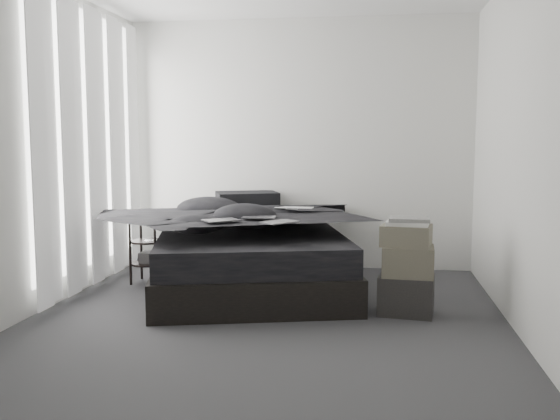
# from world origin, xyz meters

# --- Properties ---
(floor) EXTENTS (3.60, 4.20, 0.01)m
(floor) POSITION_xyz_m (0.00, 0.00, 0.00)
(floor) COLOR #363538
(floor) RESTS_ON ground
(wall_back) EXTENTS (3.60, 0.01, 2.60)m
(wall_back) POSITION_xyz_m (0.00, 2.10, 1.30)
(wall_back) COLOR silver
(wall_back) RESTS_ON ground
(wall_front) EXTENTS (3.60, 0.01, 2.60)m
(wall_front) POSITION_xyz_m (0.00, -2.10, 1.30)
(wall_front) COLOR silver
(wall_front) RESTS_ON ground
(wall_left) EXTENTS (0.01, 4.20, 2.60)m
(wall_left) POSITION_xyz_m (-1.80, 0.00, 1.30)
(wall_left) COLOR silver
(wall_left) RESTS_ON ground
(wall_right) EXTENTS (0.01, 4.20, 2.60)m
(wall_right) POSITION_xyz_m (1.80, 0.00, 1.30)
(wall_right) COLOR silver
(wall_right) RESTS_ON ground
(window_left) EXTENTS (0.02, 2.00, 2.30)m
(window_left) POSITION_xyz_m (-1.78, 0.90, 1.35)
(window_left) COLOR white
(window_left) RESTS_ON wall_left
(curtain_left) EXTENTS (0.06, 2.12, 2.48)m
(curtain_left) POSITION_xyz_m (-1.73, 0.90, 1.28)
(curtain_left) COLOR white
(curtain_left) RESTS_ON wall_left
(bed) EXTENTS (2.14, 2.52, 0.30)m
(bed) POSITION_xyz_m (-0.31, 1.02, 0.15)
(bed) COLOR black
(bed) RESTS_ON floor
(mattress) EXTENTS (2.07, 2.44, 0.23)m
(mattress) POSITION_xyz_m (-0.31, 1.02, 0.41)
(mattress) COLOR black
(mattress) RESTS_ON bed
(duvet) EXTENTS (2.02, 2.20, 0.25)m
(duvet) POSITION_xyz_m (-0.30, 0.97, 0.65)
(duvet) COLOR black
(duvet) RESTS_ON mattress
(pillow_lower) EXTENTS (0.75, 0.59, 0.15)m
(pillow_lower) POSITION_xyz_m (-0.57, 1.82, 0.60)
(pillow_lower) COLOR black
(pillow_lower) RESTS_ON mattress
(pillow_upper) EXTENTS (0.72, 0.61, 0.14)m
(pillow_upper) POSITION_xyz_m (-0.50, 1.82, 0.74)
(pillow_upper) COLOR black
(pillow_upper) RESTS_ON pillow_lower
(laptop) EXTENTS (0.36, 0.24, 0.03)m
(laptop) POSITION_xyz_m (0.07, 1.17, 0.80)
(laptop) COLOR silver
(laptop) RESTS_ON duvet
(comic_a) EXTENTS (0.33, 0.31, 0.01)m
(comic_a) POSITION_xyz_m (-0.42, 0.39, 0.79)
(comic_a) COLOR black
(comic_a) RESTS_ON duvet
(comic_b) EXTENTS (0.28, 0.19, 0.01)m
(comic_b) POSITION_xyz_m (-0.15, 0.62, 0.79)
(comic_b) COLOR black
(comic_b) RESTS_ON duvet
(comic_c) EXTENTS (0.31, 0.33, 0.01)m
(comic_c) POSITION_xyz_m (0.06, 0.35, 0.80)
(comic_c) COLOR black
(comic_c) RESTS_ON duvet
(side_stand) EXTENTS (0.34, 0.34, 0.60)m
(side_stand) POSITION_xyz_m (-1.31, 1.11, 0.30)
(side_stand) COLOR black
(side_stand) RESTS_ON floor
(papers) EXTENTS (0.25, 0.20, 0.01)m
(papers) POSITION_xyz_m (-1.30, 1.10, 0.61)
(papers) COLOR white
(papers) RESTS_ON side_stand
(floor_books) EXTENTS (0.17, 0.21, 0.13)m
(floor_books) POSITION_xyz_m (-0.94, 1.32, 0.06)
(floor_books) COLOR black
(floor_books) RESTS_ON floor
(box_lower) EXTENTS (0.45, 0.38, 0.31)m
(box_lower) POSITION_xyz_m (1.05, 0.38, 0.15)
(box_lower) COLOR black
(box_lower) RESTS_ON floor
(box_mid) EXTENTS (0.40, 0.33, 0.23)m
(box_mid) POSITION_xyz_m (1.06, 0.37, 0.42)
(box_mid) COLOR #575345
(box_mid) RESTS_ON box_lower
(box_upper) EXTENTS (0.42, 0.36, 0.16)m
(box_upper) POSITION_xyz_m (1.05, 0.38, 0.62)
(box_upper) COLOR #575345
(box_upper) RESTS_ON box_mid
(art_book_white) EXTENTS (0.34, 0.29, 0.03)m
(art_book_white) POSITION_xyz_m (1.05, 0.38, 0.72)
(art_book_white) COLOR silver
(art_book_white) RESTS_ON box_upper
(art_book_snake) EXTENTS (0.31, 0.25, 0.03)m
(art_book_snake) POSITION_xyz_m (1.06, 0.37, 0.75)
(art_book_snake) COLOR silver
(art_book_snake) RESTS_ON art_book_white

